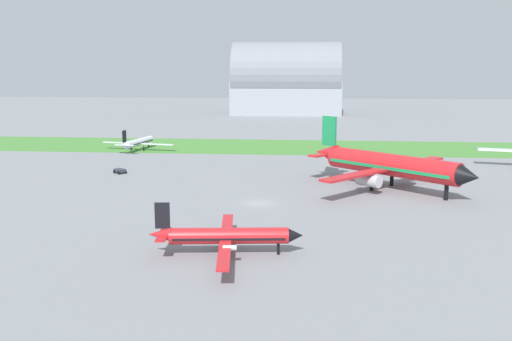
% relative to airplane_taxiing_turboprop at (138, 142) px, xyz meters
% --- Properties ---
extents(ground_plane, '(600.00, 600.00, 0.00)m').
position_rel_airplane_taxiing_turboprop_xyz_m(ground_plane, '(35.34, -52.67, -2.15)').
color(ground_plane, gray).
extents(grass_taxiway_strip, '(360.00, 28.00, 0.08)m').
position_rel_airplane_taxiing_turboprop_xyz_m(grass_taxiway_strip, '(35.34, 9.98, -2.11)').
color(grass_taxiway_strip, '#478438').
rests_on(grass_taxiway_strip, ground_plane).
extents(airplane_taxiing_turboprop, '(19.46, 16.74, 5.87)m').
position_rel_airplane_taxiing_turboprop_xyz_m(airplane_taxiing_turboprop, '(0.00, 0.00, 0.00)').
color(airplane_taxiing_turboprop, silver).
rests_on(airplane_taxiing_turboprop, ground_plane).
extents(airplane_foreground_turboprop, '(17.50, 20.40, 6.12)m').
position_rel_airplane_taxiing_turboprop_xyz_m(airplane_foreground_turboprop, '(33.97, -77.27, 0.09)').
color(airplane_foreground_turboprop, red).
rests_on(airplane_foreground_turboprop, ground_plane).
extents(airplane_midfield_jet, '(27.31, 26.49, 11.84)m').
position_rel_airplane_taxiing_turboprop_xyz_m(airplane_midfield_jet, '(56.83, -40.41, 2.12)').
color(airplane_midfield_jet, red).
rests_on(airplane_midfield_jet, ground_plane).
extents(baggage_cart_near_gate, '(2.94, 2.89, 0.90)m').
position_rel_airplane_taxiing_turboprop_xyz_m(baggage_cart_near_gate, '(5.65, -30.59, -1.58)').
color(baggage_cart_near_gate, '#2D333D').
rests_on(baggage_cart_near_gate, ground_plane).
extents(hangar_distant, '(48.51, 28.57, 31.95)m').
position_rel_airplane_taxiing_turboprop_xyz_m(hangar_distant, '(32.91, 116.96, 12.18)').
color(hangar_distant, '#9399A3').
rests_on(hangar_distant, ground_plane).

